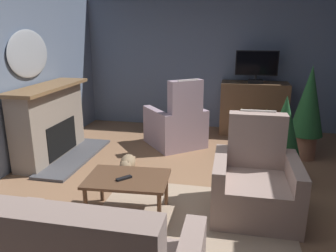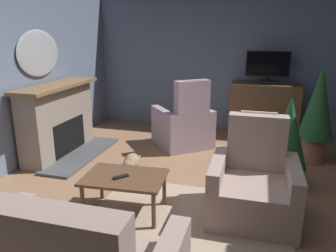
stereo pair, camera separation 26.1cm
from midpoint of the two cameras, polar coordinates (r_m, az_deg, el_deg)
name	(u,v)px [view 1 (the left image)]	position (r m, az deg, el deg)	size (l,w,h in m)	color
ground_plane	(181,209)	(3.83, 0.21, -14.29)	(5.61, 7.31, 0.04)	#936B4C
wall_back	(209,60)	(6.69, 6.12, 11.30)	(5.61, 0.10, 2.72)	slate
rug_central	(191,224)	(3.53, 1.83, -16.74)	(2.08, 1.72, 0.01)	tan
fireplace	(51,124)	(5.41, -21.01, 0.32)	(0.85, 1.69, 1.14)	#4C4C51
wall_mirror_oval	(29,54)	(5.38, -24.45, 11.37)	(0.06, 0.98, 0.70)	#B2B7BF
tv_cabinet	(253,109)	(6.45, 13.51, 2.81)	(1.24, 0.58, 1.00)	#4A3523
television	(257,66)	(6.27, 14.03, 10.15)	(0.76, 0.20, 0.59)	black
coffee_table	(128,182)	(3.56, -9.20, -9.63)	(0.90, 0.64, 0.44)	brown
tv_remote	(124,178)	(3.50, -9.84, -8.99)	(0.17, 0.05, 0.02)	black
armchair_angled_to_table	(255,184)	(3.68, 12.98, -9.86)	(0.90, 0.87, 1.07)	#A3897F
armchair_by_fireplace	(177,125)	(5.61, 0.18, 0.08)	(1.19, 1.20, 1.20)	#AD93A3
potted_plant_leafy_by_curtain	(283,136)	(4.37, 17.87, -1.68)	(0.52, 0.52, 1.16)	slate
potted_plant_tall_palm_by_window	(308,108)	(5.34, 21.98, 2.92)	(0.50, 0.50, 1.45)	#99664C
cat	(128,163)	(4.73, -8.67, -6.45)	(0.27, 0.70, 0.24)	#937A5B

